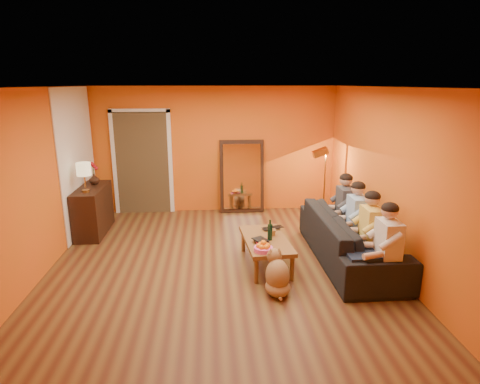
{
  "coord_description": "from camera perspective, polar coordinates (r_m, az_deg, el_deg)",
  "views": [
    {
      "loc": [
        -0.11,
        -5.54,
        2.65
      ],
      "look_at": [
        0.35,
        0.5,
        1.0
      ],
      "focal_mm": 30.0,
      "sensor_mm": 36.0,
      "label": 1
    }
  ],
  "objects": [
    {
      "name": "room_shell",
      "position": [
        6.07,
        -3.21,
        2.35
      ],
      "size": [
        5.0,
        5.5,
        2.6
      ],
      "color": "brown",
      "rests_on": "ground"
    },
    {
      "name": "white_accent",
      "position": [
        7.79,
        -22.08,
        4.13
      ],
      "size": [
        0.02,
        1.9,
        2.58
      ],
      "primitive_type": "cube",
      "color": "white",
      "rests_on": "wall_left"
    },
    {
      "name": "doorway_recess",
      "position": [
        8.64,
        -13.56,
        4.13
      ],
      "size": [
        1.06,
        0.3,
        2.1
      ],
      "primitive_type": "cube",
      "color": "#3F2D19",
      "rests_on": "floor"
    },
    {
      "name": "door_jamb_left",
      "position": [
        8.63,
        -17.43,
        3.85
      ],
      "size": [
        0.08,
        0.06,
        2.2
      ],
      "primitive_type": "cube",
      "color": "white",
      "rests_on": "wall_back"
    },
    {
      "name": "door_jamb_right",
      "position": [
        8.45,
        -9.86,
        4.09
      ],
      "size": [
        0.08,
        0.06,
        2.2
      ],
      "primitive_type": "cube",
      "color": "white",
      "rests_on": "wall_back"
    },
    {
      "name": "door_header",
      "position": [
        8.39,
        -14.15,
        11.16
      ],
      "size": [
        1.22,
        0.06,
        0.08
      ],
      "primitive_type": "cube",
      "color": "white",
      "rests_on": "wall_back"
    },
    {
      "name": "mirror_frame",
      "position": [
        8.42,
        0.27,
        2.25
      ],
      "size": [
        0.92,
        0.27,
        1.51
      ],
      "primitive_type": "cube",
      "rotation": [
        -0.14,
        0.0,
        0.0
      ],
      "color": "black",
      "rests_on": "floor"
    },
    {
      "name": "mirror_glass",
      "position": [
        8.38,
        0.29,
        2.19
      ],
      "size": [
        0.78,
        0.21,
        1.35
      ],
      "primitive_type": "cube",
      "rotation": [
        -0.14,
        0.0,
        0.0
      ],
      "color": "white",
      "rests_on": "mirror_frame"
    },
    {
      "name": "sideboard",
      "position": [
        7.73,
        -20.15,
        -2.45
      ],
      "size": [
        0.44,
        1.18,
        0.85
      ],
      "primitive_type": "cube",
      "color": "black",
      "rests_on": "floor"
    },
    {
      "name": "table_lamp",
      "position": [
        7.29,
        -21.25,
        1.94
      ],
      "size": [
        0.24,
        0.24,
        0.51
      ],
      "primitive_type": null,
      "color": "beige",
      "rests_on": "sideboard"
    },
    {
      "name": "sofa",
      "position": [
        6.39,
        15.33,
        -6.26
      ],
      "size": [
        2.52,
        0.98,
        0.74
      ],
      "primitive_type": "imported",
      "rotation": [
        0.0,
        0.0,
        1.57
      ],
      "color": "black",
      "rests_on": "floor"
    },
    {
      "name": "coffee_table",
      "position": [
        6.08,
        3.67,
        -8.47
      ],
      "size": [
        0.71,
        1.27,
        0.42
      ],
      "primitive_type": null,
      "rotation": [
        0.0,
        0.0,
        0.08
      ],
      "color": "brown",
      "rests_on": "floor"
    },
    {
      "name": "floor_lamp",
      "position": [
        7.96,
        11.92,
        0.86
      ],
      "size": [
        0.31,
        0.25,
        1.44
      ],
      "primitive_type": null,
      "rotation": [
        0.0,
        0.0,
        -0.03
      ],
      "color": "#BB8336",
      "rests_on": "floor"
    },
    {
      "name": "dog",
      "position": [
        5.28,
        5.36,
        -11.28
      ],
      "size": [
        0.47,
        0.59,
        0.6
      ],
      "primitive_type": null,
      "rotation": [
        0.0,
        0.0,
        -0.33
      ],
      "color": "#946743",
      "rests_on": "floor"
    },
    {
      "name": "person_far_left",
      "position": [
        5.5,
        20.24,
        -7.56
      ],
      "size": [
        0.7,
        0.44,
        1.22
      ],
      "primitive_type": null,
      "color": "beige",
      "rests_on": "sofa"
    },
    {
      "name": "person_mid_left",
      "position": [
        5.96,
        18.09,
        -5.57
      ],
      "size": [
        0.7,
        0.44,
        1.22
      ],
      "primitive_type": null,
      "color": "gold",
      "rests_on": "sofa"
    },
    {
      "name": "person_mid_right",
      "position": [
        6.44,
        16.28,
        -3.87
      ],
      "size": [
        0.7,
        0.44,
        1.22
      ],
      "primitive_type": null,
      "color": "#8FB2DE",
      "rests_on": "sofa"
    },
    {
      "name": "person_far_right",
      "position": [
        6.93,
        14.72,
        -2.4
      ],
      "size": [
        0.7,
        0.44,
        1.22
      ],
      "primitive_type": null,
      "color": "#38383D",
      "rests_on": "sofa"
    },
    {
      "name": "fruit_bowl",
      "position": [
        5.54,
        3.33,
        -7.63
      ],
      "size": [
        0.26,
        0.26,
        0.16
      ],
      "primitive_type": null,
      "color": "#F054B1",
      "rests_on": "coffee_table"
    },
    {
      "name": "wine_bottle",
      "position": [
        5.9,
        4.28,
        -5.4
      ],
      "size": [
        0.07,
        0.07,
        0.31
      ],
      "primitive_type": "cylinder",
      "color": "black",
      "rests_on": "coffee_table"
    },
    {
      "name": "tumbler",
      "position": [
        6.11,
        4.68,
        -5.76
      ],
      "size": [
        0.11,
        0.11,
        0.1
      ],
      "primitive_type": "imported",
      "rotation": [
        0.0,
        0.0,
        0.02
      ],
      "color": "#B27F3F",
      "rests_on": "coffee_table"
    },
    {
      "name": "laptop",
      "position": [
        6.34,
        4.89,
        -5.29
      ],
      "size": [
        0.4,
        0.32,
        0.03
      ],
      "primitive_type": "imported",
      "rotation": [
        0.0,
        0.0,
        0.33
      ],
      "color": "black",
      "rests_on": "coffee_table"
    },
    {
      "name": "book_lower",
      "position": [
        5.79,
        2.21,
        -7.32
      ],
      "size": [
        0.23,
        0.29,
        0.02
      ],
      "primitive_type": "imported",
      "rotation": [
        0.0,
        0.0,
        0.13
      ],
      "color": "black",
      "rests_on": "coffee_table"
    },
    {
      "name": "book_mid",
      "position": [
        5.79,
        2.3,
        -7.08
      ],
      "size": [
        0.18,
        0.24,
        0.02
      ],
      "primitive_type": "imported",
      "rotation": [
        0.0,
        0.0,
        -0.05
      ],
      "color": "#A6131E",
      "rests_on": "book_lower"
    },
    {
      "name": "book_upper",
      "position": [
        5.76,
        2.22,
        -6.98
      ],
      "size": [
        0.26,
        0.28,
        0.02
      ],
      "primitive_type": "imported",
      "rotation": [
        0.0,
        0.0,
        0.48
      ],
      "color": "black",
      "rests_on": "book_mid"
    },
    {
      "name": "vase",
      "position": [
        7.83,
        -20.02,
        1.74
      ],
      "size": [
        0.19,
        0.19,
        0.19
      ],
      "primitive_type": "imported",
      "color": "black",
      "rests_on": "sideboard"
    },
    {
      "name": "flowers",
      "position": [
        7.79,
        -20.17,
        3.41
      ],
      "size": [
        0.17,
        0.17,
        0.42
      ],
      "primitive_type": null,
      "color": "#A6131E",
      "rests_on": "vase"
    }
  ]
}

